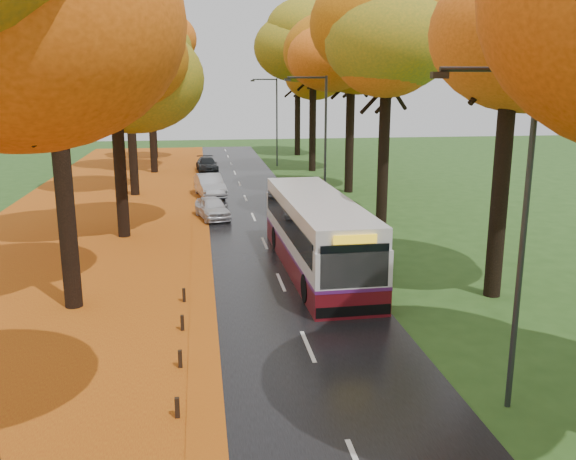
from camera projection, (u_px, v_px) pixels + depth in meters
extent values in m
cube|color=black|center=(262.00, 238.00, 30.52)|extent=(6.50, 90.00, 0.04)
cube|color=silver|center=(262.00, 238.00, 30.51)|extent=(0.12, 90.00, 0.01)
cube|color=#942F0D|center=(76.00, 245.00, 29.26)|extent=(12.00, 90.00, 0.02)
cube|color=#BE6C13|center=(201.00, 240.00, 30.08)|extent=(0.90, 90.00, 0.01)
cylinder|color=black|center=(63.00, 177.00, 20.21)|extent=(0.60, 0.60, 9.15)
cylinder|color=black|center=(119.00, 158.00, 30.05)|extent=(0.60, 0.60, 8.00)
ellipsoid|color=orange|center=(113.00, 53.00, 28.87)|extent=(9.20, 9.20, 7.18)
cylinder|color=black|center=(132.00, 133.00, 41.44)|extent=(0.60, 0.60, 8.58)
ellipsoid|color=orange|center=(127.00, 51.00, 40.17)|extent=(8.00, 8.00, 6.24)
cylinder|color=black|center=(152.00, 119.00, 52.03)|extent=(0.60, 0.60, 9.15)
ellipsoid|color=orange|center=(148.00, 50.00, 50.68)|extent=(9.20, 9.20, 7.18)
cylinder|color=black|center=(153.00, 119.00, 61.70)|extent=(0.60, 0.60, 8.00)
ellipsoid|color=orange|center=(150.00, 68.00, 60.52)|extent=(8.00, 8.00, 6.24)
cylinder|color=black|center=(502.00, 171.00, 21.35)|extent=(0.60, 0.60, 9.22)
cylinder|color=black|center=(384.00, 150.00, 32.92)|extent=(0.60, 0.60, 8.19)
ellipsoid|color=orange|center=(387.00, 51.00, 31.72)|extent=(9.20, 9.20, 7.18)
cylinder|color=black|center=(350.00, 131.00, 42.56)|extent=(0.60, 0.60, 8.70)
ellipsoid|color=orange|center=(352.00, 50.00, 41.28)|extent=(8.20, 8.20, 6.40)
cylinder|color=black|center=(313.00, 118.00, 53.00)|extent=(0.60, 0.60, 9.22)
ellipsoid|color=orange|center=(313.00, 49.00, 51.64)|extent=(9.20, 9.20, 7.18)
cylinder|color=black|center=(297.00, 117.00, 64.74)|extent=(0.60, 0.60, 8.19)
ellipsoid|color=orange|center=(298.00, 67.00, 63.53)|extent=(8.20, 8.20, 6.40)
cube|color=black|center=(177.00, 408.00, 14.17)|extent=(0.11, 0.11, 0.52)
cube|color=black|center=(180.00, 359.00, 16.67)|extent=(0.11, 0.11, 0.52)
cube|color=black|center=(182.00, 323.00, 19.17)|extent=(0.11, 0.11, 0.52)
cube|color=black|center=(184.00, 295.00, 21.67)|extent=(0.11, 0.11, 0.52)
cylinder|color=#333538|center=(522.00, 247.00, 13.82)|extent=(0.14, 0.14, 8.00)
cylinder|color=#333538|center=(490.00, 69.00, 12.74)|extent=(2.20, 0.11, 0.11)
cube|color=#333538|center=(440.00, 75.00, 12.62)|extent=(0.35, 0.18, 0.14)
cylinder|color=#333538|center=(325.00, 147.00, 34.97)|extent=(0.14, 0.14, 8.00)
cylinder|color=#333538|center=(307.00, 77.00, 33.90)|extent=(2.20, 0.11, 0.11)
cube|color=#333538|center=(287.00, 80.00, 33.77)|extent=(0.35, 0.18, 0.14)
cylinder|color=#333538|center=(277.00, 123.00, 56.13)|extent=(0.14, 0.14, 8.00)
cylinder|color=#333538|center=(265.00, 79.00, 55.05)|extent=(2.20, 0.11, 0.11)
cube|color=#333538|center=(253.00, 81.00, 54.93)|extent=(0.35, 0.18, 0.14)
cube|color=#560D14|center=(317.00, 258.00, 25.40)|extent=(2.87, 11.48, 0.93)
cube|color=silver|center=(317.00, 231.00, 25.13)|extent=(2.87, 11.48, 1.35)
cube|color=silver|center=(317.00, 207.00, 24.89)|extent=(2.82, 11.25, 0.73)
cube|color=#521B5F|center=(317.00, 246.00, 25.28)|extent=(2.89, 11.50, 0.12)
cube|color=black|center=(317.00, 222.00, 25.03)|extent=(2.88, 10.57, 0.88)
cube|color=black|center=(354.00, 266.00, 19.64)|extent=(2.28, 0.12, 1.45)
cube|color=yellow|center=(355.00, 239.00, 19.43)|extent=(1.43, 0.09, 0.29)
cube|color=black|center=(353.00, 311.00, 20.02)|extent=(2.55, 0.18, 0.36)
cylinder|color=black|center=(307.00, 288.00, 21.48)|extent=(0.32, 1.04, 1.04)
cylinder|color=black|center=(372.00, 285.00, 21.86)|extent=(0.32, 1.04, 1.04)
cylinder|color=black|center=(276.00, 238.00, 28.48)|extent=(0.32, 1.04, 1.04)
cylinder|color=black|center=(325.00, 236.00, 28.86)|extent=(0.32, 1.04, 1.04)
imported|color=silver|center=(212.00, 208.00, 34.77)|extent=(2.24, 3.90, 1.25)
imported|color=#9A9CA1|center=(210.00, 185.00, 41.57)|extent=(2.25, 4.73, 1.50)
imported|color=black|center=(207.00, 165.00, 53.11)|extent=(2.03, 4.36, 1.23)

